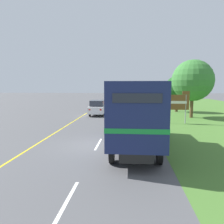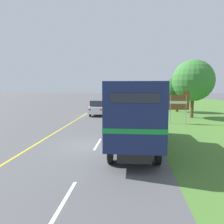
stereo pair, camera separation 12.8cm
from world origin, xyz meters
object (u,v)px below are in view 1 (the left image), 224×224
(lead_car_grey_ahead, at_px, (114,97))
(horse_trailer_truck, at_px, (135,112))
(highway_sign, at_px, (178,103))
(roadside_tree_mid, at_px, (177,88))
(lead_car_red_ahead, at_px, (130,101))
(roadside_tree_near, at_px, (193,81))
(lead_car_white, at_px, (98,108))
(delineator_post, at_px, (164,133))

(lead_car_grey_ahead, bearing_deg, horse_trailer_truck, -84.02)
(highway_sign, distance_m, roadside_tree_mid, 9.87)
(horse_trailer_truck, xyz_separation_m, lead_car_red_ahead, (-0.25, 25.40, -1.02))
(highway_sign, xyz_separation_m, roadside_tree_near, (2.31, 4.03, 2.18))
(lead_car_white, height_order, roadside_tree_near, roadside_tree_near)
(roadside_tree_mid, bearing_deg, lead_car_red_ahead, 131.39)
(lead_car_red_ahead, height_order, lead_car_grey_ahead, lead_car_red_ahead)
(lead_car_white, bearing_deg, delineator_post, -63.15)
(lead_car_red_ahead, height_order, delineator_post, lead_car_red_ahead)
(horse_trailer_truck, height_order, delineator_post, horse_trailer_truck)
(highway_sign, relative_size, roadside_tree_near, 0.48)
(roadside_tree_near, xyz_separation_m, roadside_tree_mid, (-0.48, 5.56, -0.82))
(horse_trailer_truck, bearing_deg, highway_sign, 63.78)
(lead_car_white, height_order, roadside_tree_mid, roadside_tree_mid)
(lead_car_red_ahead, xyz_separation_m, highway_sign, (4.50, -16.79, 0.89))
(roadside_tree_near, height_order, roadside_tree_mid, roadside_tree_near)
(lead_car_white, height_order, lead_car_grey_ahead, lead_car_grey_ahead)
(lead_car_white, relative_size, roadside_tree_near, 0.63)
(lead_car_red_ahead, distance_m, lead_car_grey_ahead, 15.47)
(horse_trailer_truck, height_order, lead_car_white, horse_trailer_truck)
(lead_car_grey_ahead, relative_size, roadside_tree_mid, 0.93)
(lead_car_white, relative_size, highway_sign, 1.32)
(lead_car_red_ahead, xyz_separation_m, roadside_tree_near, (6.81, -12.75, 3.07))
(roadside_tree_mid, distance_m, delineator_post, 17.19)
(lead_car_red_ahead, relative_size, roadside_tree_near, 0.68)
(highway_sign, bearing_deg, horse_trailer_truck, -116.22)
(highway_sign, relative_size, roadside_tree_mid, 0.62)
(highway_sign, distance_m, roadside_tree_near, 5.14)
(horse_trailer_truck, bearing_deg, delineator_post, 42.35)
(lead_car_red_ahead, height_order, roadside_tree_near, roadside_tree_near)
(lead_car_white, height_order, delineator_post, lead_car_white)
(highway_sign, bearing_deg, delineator_post, -108.62)
(horse_trailer_truck, xyz_separation_m, roadside_tree_near, (6.56, 12.65, 2.05))
(horse_trailer_truck, xyz_separation_m, highway_sign, (4.24, 8.61, -0.13))
(horse_trailer_truck, distance_m, lead_car_red_ahead, 25.42)
(highway_sign, bearing_deg, lead_car_grey_ahead, 104.94)
(lead_car_grey_ahead, xyz_separation_m, delineator_post, (6.16, -38.59, -0.48))
(roadside_tree_near, bearing_deg, delineator_post, -113.00)
(roadside_tree_mid, bearing_deg, highway_sign, -100.84)
(lead_car_grey_ahead, distance_m, roadside_tree_mid, 24.53)
(lead_car_white, relative_size, delineator_post, 4.20)
(horse_trailer_truck, bearing_deg, lead_car_red_ahead, 90.58)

